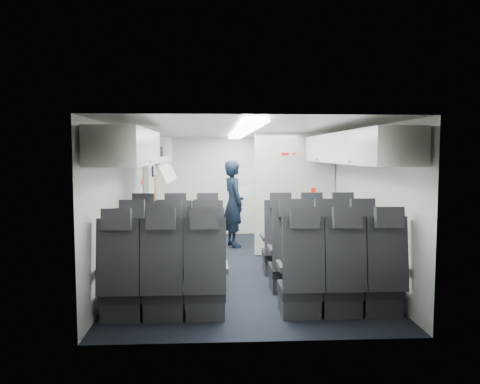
{
  "coord_description": "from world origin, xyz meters",
  "views": [
    {
      "loc": [
        -0.41,
        -7.31,
        1.8
      ],
      "look_at": [
        0.0,
        0.4,
        1.15
      ],
      "focal_mm": 35.0,
      "sensor_mm": 36.0,
      "label": 1
    }
  ],
  "objects": [
    {
      "name": "bulkhead_partition",
      "position": [
        0.98,
        0.8,
        1.08
      ],
      "size": [
        1.4,
        0.15,
        2.13
      ],
      "color": "silver",
      "rests_on": "cabin_shell"
    },
    {
      "name": "boarding_door",
      "position": [
        -1.64,
        1.55,
        0.95
      ],
      "size": [
        0.12,
        1.27,
        1.86
      ],
      "color": "silver",
      "rests_on": "cabin_shell"
    },
    {
      "name": "seat_row_front",
      "position": [
        -0.0,
        -0.53,
        0.4
      ],
      "size": [
        3.33,
        0.56,
        1.24
      ],
      "color": "black",
      "rests_on": "cabin_shell"
    },
    {
      "name": "seat_row_mid",
      "position": [
        -0.0,
        -1.43,
        0.4
      ],
      "size": [
        3.33,
        0.56,
        1.24
      ],
      "color": "black",
      "rests_on": "cabin_shell"
    },
    {
      "name": "overhead_bin_right_front",
      "position": [
        1.4,
        -0.25,
        1.86
      ],
      "size": [
        0.53,
        1.7,
        0.4
      ],
      "color": "white",
      "rests_on": "cabin_shell"
    },
    {
      "name": "overhead_bin_left_front_open",
      "position": [
        -1.44,
        -0.25,
        1.74
      ],
      "size": [
        0.64,
        1.7,
        0.72
      ],
      "color": "#9E9E93",
      "rests_on": "cabin_shell"
    },
    {
      "name": "overhead_bin_left_rear",
      "position": [
        -1.4,
        -2.0,
        1.86
      ],
      "size": [
        0.53,
        1.8,
        0.4
      ],
      "color": "white",
      "rests_on": "cabin_shell"
    },
    {
      "name": "seat_row_rear",
      "position": [
        -0.0,
        -2.33,
        0.4
      ],
      "size": [
        3.33,
        0.56,
        1.24
      ],
      "color": "black",
      "rests_on": "cabin_shell"
    },
    {
      "name": "overhead_bin_right_rear",
      "position": [
        1.4,
        -2.0,
        1.86
      ],
      "size": [
        0.53,
        1.8,
        0.4
      ],
      "color": "white",
      "rests_on": "cabin_shell"
    },
    {
      "name": "cabin_shell",
      "position": [
        0.0,
        0.0,
        1.12
      ],
      "size": [
        3.41,
        6.01,
        2.16
      ],
      "color": "black",
      "rests_on": "ground"
    },
    {
      "name": "carry_on_bag",
      "position": [
        -1.43,
        0.03,
        1.78
      ],
      "size": [
        0.39,
        0.29,
        0.22
      ],
      "primitive_type": "cube",
      "rotation": [
        0.0,
        0.0,
        -0.08
      ],
      "color": "black",
      "rests_on": "overhead_bin_left_front_open"
    },
    {
      "name": "papers",
      "position": [
        0.13,
        1.56,
        1.05
      ],
      "size": [
        0.2,
        0.11,
        0.15
      ],
      "primitive_type": "cube",
      "rotation": [
        0.0,
        0.0,
        0.44
      ],
      "color": "white",
      "rests_on": "flight_attendant"
    },
    {
      "name": "galley_unit",
      "position": [
        0.95,
        2.72,
        0.95
      ],
      "size": [
        0.85,
        0.52,
        1.9
      ],
      "color": "#939399",
      "rests_on": "cabin_shell"
    },
    {
      "name": "flight_attendant",
      "position": [
        -0.06,
        1.61,
        0.83
      ],
      "size": [
        0.56,
        0.69,
        1.66
      ],
      "primitive_type": "imported",
      "rotation": [
        0.0,
        0.0,
        1.87
      ],
      "color": "black",
      "rests_on": "ground"
    }
  ]
}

